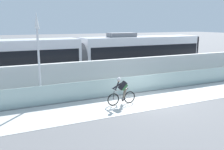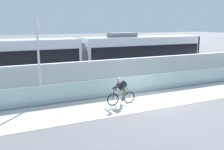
# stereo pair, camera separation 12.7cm
# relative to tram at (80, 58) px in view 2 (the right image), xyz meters

# --- Properties ---
(ground_plane) EXTENTS (200.00, 200.00, 0.00)m
(ground_plane) POSITION_rel_tram_xyz_m (2.16, -6.85, -1.89)
(ground_plane) COLOR slate
(bike_path_deck) EXTENTS (32.00, 3.20, 0.01)m
(bike_path_deck) POSITION_rel_tram_xyz_m (2.16, -6.85, -1.89)
(bike_path_deck) COLOR beige
(bike_path_deck) RESTS_ON ground
(glass_parapet) EXTENTS (32.00, 0.05, 1.13)m
(glass_parapet) POSITION_rel_tram_xyz_m (2.16, -5.00, -1.33)
(glass_parapet) COLOR #ADC6C1
(glass_parapet) RESTS_ON ground
(concrete_barrier_wall) EXTENTS (32.00, 0.36, 2.07)m
(concrete_barrier_wall) POSITION_rel_tram_xyz_m (2.16, -3.20, -0.86)
(concrete_barrier_wall) COLOR silver
(concrete_barrier_wall) RESTS_ON ground
(tram_rail_near) EXTENTS (32.00, 0.08, 0.01)m
(tram_rail_near) POSITION_rel_tram_xyz_m (2.16, -0.72, -1.89)
(tram_rail_near) COLOR #595654
(tram_rail_near) RESTS_ON ground
(tram_rail_far) EXTENTS (32.00, 0.08, 0.01)m
(tram_rail_far) POSITION_rel_tram_xyz_m (2.16, 0.72, -1.89)
(tram_rail_far) COLOR #595654
(tram_rail_far) RESTS_ON ground
(tram) EXTENTS (22.56, 2.54, 3.81)m
(tram) POSITION_rel_tram_xyz_m (0.00, 0.00, 0.00)
(tram) COLOR silver
(tram) RESTS_ON ground
(cyclist_on_bike) EXTENTS (1.77, 0.58, 1.61)m
(cyclist_on_bike) POSITION_rel_tram_xyz_m (0.22, -6.85, -1.11)
(cyclist_on_bike) COLOR black
(cyclist_on_bike) RESTS_ON ground
(lamp_post_antenna) EXTENTS (0.28, 0.28, 5.20)m
(lamp_post_antenna) POSITION_rel_tram_xyz_m (-3.93, -4.70, 1.40)
(lamp_post_antenna) COLOR gray
(lamp_post_antenna) RESTS_ON ground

